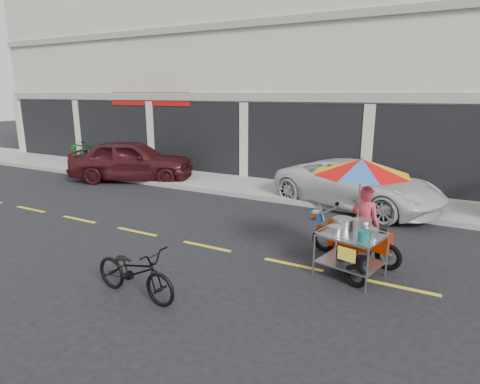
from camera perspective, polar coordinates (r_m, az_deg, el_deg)
The scene contains 10 objects.
ground at distance 7.98m, azimuth 7.56°, elevation -10.22°, with size 90.00×90.00×0.00m, color black.
sidewalk at distance 12.98m, azimuth 16.34°, elevation -0.79°, with size 45.00×3.00×0.15m, color gray.
shophouse_block at distance 17.45m, azimuth 30.53°, elevation 15.33°, with size 36.00×8.11×10.40m.
centerline at distance 7.97m, azimuth 7.57°, elevation -10.19°, with size 42.00×0.10×0.01m, color gold.
maroon_sedan at distance 15.68m, azimuth -15.08°, elevation 4.38°, with size 1.83×4.55×1.55m, color #3C1115.
white_pickup at distance 12.06m, azimuth 16.32°, elevation 1.03°, with size 2.23×4.83×1.34m, color silver.
plant_tall at distance 19.93m, azimuth -21.00°, elevation 5.51°, with size 0.89×0.77×0.99m, color #0C5011.
plant_short at distance 19.52m, azimuth -22.39°, elevation 5.12°, with size 0.51×0.51×0.92m, color #0C5011.
near_bicycle at distance 6.81m, azimuth -14.74°, elevation -10.88°, with size 0.59×1.68×0.88m, color black.
food_vendor_rig at distance 7.53m, azimuth 16.72°, elevation -0.97°, with size 2.19×2.09×2.21m.
Camera 1 is at (2.53, -6.83, 3.25)m, focal length 30.00 mm.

